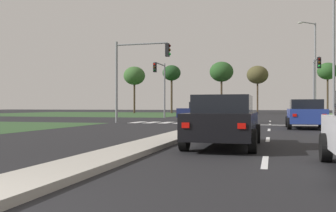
{
  "coord_description": "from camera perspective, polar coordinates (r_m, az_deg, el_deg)",
  "views": [
    {
      "loc": [
        3.65,
        -3.06,
        1.24
      ],
      "look_at": [
        -5.8,
        31.43,
        1.28
      ],
      "focal_mm": 40.69,
      "sensor_mm": 36.0,
      "label": 1
    }
  ],
  "objects": [
    {
      "name": "stop_bar_near",
      "position": [
        26.09,
        15.65,
        -2.76
      ],
      "size": [
        6.4,
        0.5,
        0.01
      ],
      "primitive_type": "cube",
      "color": "silver",
      "rests_on": "ground"
    },
    {
      "name": "pedestrian_at_median",
      "position": [
        46.75,
        10.68,
        -0.11
      ],
      "size": [
        0.34,
        0.34,
        1.74
      ],
      "rotation": [
        0.0,
        0.0,
        5.29
      ],
      "color": "maroon",
      "rests_on": "median_island_far"
    },
    {
      "name": "grass_verge_far_left",
      "position": [
        64.53,
        -11.54,
        -1.16
      ],
      "size": [
        35.0,
        35.0,
        0.01
      ],
      "primitive_type": "cube",
      "color": "#2D4C28",
      "rests_on": "ground"
    },
    {
      "name": "ground_plane",
      "position": [
        33.29,
        9.02,
        -2.19
      ],
      "size": [
        200.0,
        200.0,
        0.0
      ],
      "primitive_type": "plane",
      "color": "black"
    },
    {
      "name": "treeline_fifth",
      "position": [
        69.78,
        22.79,
        4.79
      ],
      "size": [
        3.37,
        3.37,
        8.63
      ],
      "color": "#423323",
      "rests_on": "ground"
    },
    {
      "name": "street_lamp_second",
      "position": [
        33.18,
        23.63,
        7.77
      ],
      "size": [
        0.56,
        2.35,
        10.38
      ],
      "color": "gray",
      "rests_on": "ground"
    },
    {
      "name": "traffic_signal_far_right",
      "position": [
        38.3,
        21.25,
        4.07
      ],
      "size": [
        0.32,
        4.7,
        5.81
      ],
      "color": "gray",
      "rests_on": "ground"
    },
    {
      "name": "car_beige_seventh",
      "position": [
        51.63,
        8.83,
        -0.54
      ],
      "size": [
        1.95,
        4.51,
        1.57
      ],
      "rotation": [
        0.0,
        0.0,
        3.14
      ],
      "color": "#BCAD8E",
      "rests_on": "ground"
    },
    {
      "name": "median_island_near",
      "position": [
        14.57,
        0.76,
        -4.65
      ],
      "size": [
        1.2,
        22.0,
        0.14
      ],
      "primitive_type": "cube",
      "color": "#ADA89E",
      "rests_on": "ground"
    },
    {
      "name": "lane_dash_fourth",
      "position": [
        26.71,
        14.99,
        -2.7
      ],
      "size": [
        0.14,
        2.0,
        0.01
      ],
      "primitive_type": "cube",
      "color": "silver",
      "rests_on": "ground"
    },
    {
      "name": "lane_dash_near",
      "position": [
        8.77,
        14.33,
        -8.12
      ],
      "size": [
        0.14,
        2.0,
        0.01
      ],
      "primitive_type": "cube",
      "color": "silver",
      "rests_on": "ground"
    },
    {
      "name": "crosswalk_bar_near",
      "position": [
        29.65,
        -4.52,
        -2.44
      ],
      "size": [
        0.7,
        2.8,
        0.01
      ],
      "primitive_type": "cube",
      "color": "silver",
      "rests_on": "ground"
    },
    {
      "name": "traffic_signal_near_left",
      "position": [
        28.36,
        -4.97,
        5.82
      ],
      "size": [
        4.31,
        0.32,
        6.09
      ],
      "color": "gray",
      "rests_on": "ground"
    },
    {
      "name": "car_red_near",
      "position": [
        58.93,
        9.58,
        -0.49
      ],
      "size": [
        2.02,
        4.63,
        1.56
      ],
      "rotation": [
        0.0,
        0.0,
        3.14
      ],
      "color": "#A31919",
      "rests_on": "ground"
    },
    {
      "name": "car_blue_fifth",
      "position": [
        22.68,
        19.95,
        -1.1
      ],
      "size": [
        2.1,
        4.26,
        1.62
      ],
      "color": "navy",
      "rests_on": "ground"
    },
    {
      "name": "treeline_fourth",
      "position": [
        68.66,
        13.26,
        4.55
      ],
      "size": [
        3.72,
        3.72,
        8.37
      ],
      "color": "#423323",
      "rests_on": "ground"
    },
    {
      "name": "street_lamp_third",
      "position": [
        46.6,
        21.02,
        5.77
      ],
      "size": [
        2.1,
        1.88,
        10.76
      ],
      "color": "gray",
      "rests_on": "ground"
    },
    {
      "name": "lane_dash_second",
      "position": [
        14.74,
        14.73,
        -4.85
      ],
      "size": [
        0.14,
        2.0,
        0.01
      ],
      "primitive_type": "cube",
      "color": "silver",
      "rests_on": "ground"
    },
    {
      "name": "crosswalk_bar_fourth",
      "position": [
        28.66,
        1.99,
        -2.52
      ],
      "size": [
        0.7,
        2.8,
        0.01
      ],
      "primitive_type": "cube",
      "color": "silver",
      "rests_on": "ground"
    },
    {
      "name": "lane_dash_fifth",
      "position": [
        32.71,
        15.05,
        -2.22
      ],
      "size": [
        0.14,
        2.0,
        0.01
      ],
      "primitive_type": "cube",
      "color": "silver",
      "rests_on": "ground"
    },
    {
      "name": "lane_dash_third",
      "position": [
        20.72,
        14.9,
        -3.47
      ],
      "size": [
        0.14,
        2.0,
        0.01
      ],
      "primitive_type": "cube",
      "color": "silver",
      "rests_on": "ground"
    },
    {
      "name": "crosswalk_bar_fifth",
      "position": [
        28.42,
        4.25,
        -2.55
      ],
      "size": [
        0.7,
        2.8,
        0.01
      ],
      "primitive_type": "cube",
      "color": "silver",
      "rests_on": "ground"
    },
    {
      "name": "treeline_near",
      "position": [
        70.79,
        -5.06,
        4.5
      ],
      "size": [
        3.98,
        3.98,
        8.61
      ],
      "color": "#423323",
      "rests_on": "ground"
    },
    {
      "name": "car_black_fourth",
      "position": [
        11.74,
        8.39,
        -2.18
      ],
      "size": [
        2.06,
        4.52,
        1.57
      ],
      "color": "black",
      "rests_on": "ground"
    },
    {
      "name": "crosswalk_bar_second",
      "position": [
        29.28,
        -2.4,
        -2.47
      ],
      "size": [
        0.7,
        2.8,
        0.01
      ],
      "primitive_type": "cube",
      "color": "silver",
      "rests_on": "ground"
    },
    {
      "name": "traffic_signal_far_left",
      "position": [
        40.05,
        -1.04,
        3.88
      ],
      "size": [
        0.32,
        3.87,
        5.89
      ],
      "color": "gray",
      "rests_on": "ground"
    },
    {
      "name": "median_island_far",
      "position": [
        58.19,
        11.72,
        -1.21
      ],
      "size": [
        1.2,
        36.0,
        0.14
      ],
      "primitive_type": "cube",
      "color": "#ADA89E",
      "rests_on": "ground"
    },
    {
      "name": "crosswalk_bar_third",
      "position": [
        28.95,
        -0.23,
        -2.5
      ],
      "size": [
        0.7,
        2.8,
        0.01
      ],
      "primitive_type": "cube",
      "color": "silver",
      "rests_on": "ground"
    },
    {
      "name": "crosswalk_bar_sixth",
      "position": [
        28.22,
        6.54,
        -2.56
      ],
      "size": [
        0.7,
        2.8,
        0.01
      ],
      "primitive_type": "cube",
      "color": "silver",
      "rests_on": "ground"
    },
    {
      "name": "treeline_second",
      "position": [
        69.21,
        0.54,
        4.9
      ],
      "size": [
        3.29,
        3.29,
        8.72
      ],
      "color": "#423323",
      "rests_on": "ground"
    },
    {
      "name": "crosswalk_bar_seventh",
      "position": [
        28.07,
        8.86,
        -2.58
      ],
      "size": [
        0.7,
        2.8,
        0.01
      ],
      "primitive_type": "cube",
      "color": "silver",
      "rests_on": "ground"
    },
    {
      "name": "treeline_third",
      "position": [
        68.51,
        8.02,
        5.07
      ],
      "size": [
        4.19,
        4.19,
        9.2
      ],
      "color": "#423323",
      "rests_on": "ground"
    },
    {
      "name": "car_navy_second",
      "position": [
        31.35,
        5.48,
        -0.83
      ],
      "size": [
        4.4,
        2.08,
        1.6
      ],
      "rotation": [
        0.0,
        0.0,
        -1.57
      ],
      "color": "#161E47",
      "rests_on": "ground"
    }
  ]
}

